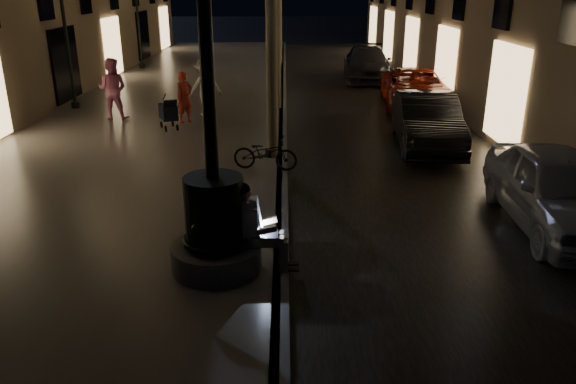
{
  "coord_description": "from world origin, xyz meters",
  "views": [
    {
      "loc": [
        0.07,
        -5.83,
        4.4
      ],
      "look_at": [
        0.12,
        3.0,
        1.09
      ],
      "focal_mm": 35.0,
      "sensor_mm": 36.0,
      "label": 1
    }
  ],
  "objects_px": {
    "car_second": "(427,121)",
    "car_rear": "(367,64)",
    "car_third": "(416,89)",
    "lamp_left_c": "(137,7)",
    "pedestrian_pink": "(113,89)",
    "lamp_curb_d": "(279,2)",
    "car_front": "(558,189)",
    "stroller": "(168,112)",
    "bicycle": "(265,153)",
    "seated_man_laptop": "(255,225)",
    "lamp_curb_a": "(269,34)",
    "lamp_left_b": "(64,19)",
    "pedestrian_red": "(185,97)",
    "pedestrian_white": "(205,87)",
    "fountain_lamppost": "(214,208)",
    "lamp_curb_c": "(277,7)",
    "lamp_curb_b": "(275,16)"
  },
  "relations": [
    {
      "from": "lamp_curb_d",
      "to": "car_third",
      "type": "xyz_separation_m",
      "value": [
        5.23,
        -17.06,
        -2.53
      ]
    },
    {
      "from": "lamp_curb_b",
      "to": "lamp_left_b",
      "type": "distance_m",
      "value": 7.38
    },
    {
      "from": "lamp_curb_c",
      "to": "lamp_left_b",
      "type": "height_order",
      "value": "same"
    },
    {
      "from": "car_front",
      "to": "lamp_left_b",
      "type": "bearing_deg",
      "value": 144.07
    },
    {
      "from": "stroller",
      "to": "fountain_lamppost",
      "type": "bearing_deg",
      "value": -98.42
    },
    {
      "from": "seated_man_laptop",
      "to": "lamp_curb_c",
      "type": "relative_size",
      "value": 0.29
    },
    {
      "from": "seated_man_laptop",
      "to": "lamp_curb_d",
      "type": "distance_m",
      "value": 30.09
    },
    {
      "from": "lamp_curb_a",
      "to": "car_front",
      "type": "distance_m",
      "value": 7.23
    },
    {
      "from": "pedestrian_red",
      "to": "lamp_curb_d",
      "type": "bearing_deg",
      "value": 38.33
    },
    {
      "from": "stroller",
      "to": "car_second",
      "type": "height_order",
      "value": "car_second"
    },
    {
      "from": "lamp_curb_d",
      "to": "pedestrian_pink",
      "type": "height_order",
      "value": "lamp_curb_d"
    },
    {
      "from": "lamp_curb_a",
      "to": "lamp_left_b",
      "type": "xyz_separation_m",
      "value": [
        -7.1,
        6.0,
        0.0
      ]
    },
    {
      "from": "lamp_left_b",
      "to": "bicycle",
      "type": "distance_m",
      "value": 10.29
    },
    {
      "from": "lamp_curb_c",
      "to": "lamp_curb_b",
      "type": "bearing_deg",
      "value": -90.0
    },
    {
      "from": "lamp_curb_b",
      "to": "lamp_curb_c",
      "type": "height_order",
      "value": "same"
    },
    {
      "from": "car_front",
      "to": "pedestrian_white",
      "type": "height_order",
      "value": "pedestrian_white"
    },
    {
      "from": "seated_man_laptop",
      "to": "car_second",
      "type": "distance_m",
      "value": 8.75
    },
    {
      "from": "car_rear",
      "to": "fountain_lamppost",
      "type": "bearing_deg",
      "value": -100.33
    },
    {
      "from": "seated_man_laptop",
      "to": "car_third",
      "type": "height_order",
      "value": "seated_man_laptop"
    },
    {
      "from": "pedestrian_red",
      "to": "pedestrian_white",
      "type": "xyz_separation_m",
      "value": [
        0.48,
        1.17,
        0.12
      ]
    },
    {
      "from": "seated_man_laptop",
      "to": "car_third",
      "type": "relative_size",
      "value": 0.28
    },
    {
      "from": "lamp_curb_a",
      "to": "pedestrian_red",
      "type": "xyz_separation_m",
      "value": [
        -2.8,
        3.78,
        -2.23
      ]
    },
    {
      "from": "car_third",
      "to": "car_rear",
      "type": "xyz_separation_m",
      "value": [
        -0.93,
        6.42,
        0.06
      ]
    },
    {
      "from": "lamp_curb_a",
      "to": "lamp_left_c",
      "type": "height_order",
      "value": "same"
    },
    {
      "from": "fountain_lamppost",
      "to": "car_front",
      "type": "relative_size",
      "value": 1.18
    },
    {
      "from": "lamp_left_c",
      "to": "pedestrian_pink",
      "type": "xyz_separation_m",
      "value": [
        1.92,
        -11.73,
        -2.05
      ]
    },
    {
      "from": "pedestrian_pink",
      "to": "lamp_left_b",
      "type": "bearing_deg",
      "value": -37.38
    },
    {
      "from": "lamp_curb_a",
      "to": "lamp_left_b",
      "type": "distance_m",
      "value": 9.3
    },
    {
      "from": "lamp_curb_d",
      "to": "car_front",
      "type": "height_order",
      "value": "lamp_curb_d"
    },
    {
      "from": "fountain_lamppost",
      "to": "lamp_curb_b",
      "type": "bearing_deg",
      "value": 87.14
    },
    {
      "from": "lamp_curb_d",
      "to": "bicycle",
      "type": "xyz_separation_m",
      "value": [
        -0.1,
        -25.06,
        -2.63
      ]
    },
    {
      "from": "lamp_curb_d",
      "to": "pedestrian_red",
      "type": "bearing_deg",
      "value": -97.87
    },
    {
      "from": "car_second",
      "to": "lamp_left_b",
      "type": "bearing_deg",
      "value": 164.09
    },
    {
      "from": "bicycle",
      "to": "seated_man_laptop",
      "type": "bearing_deg",
      "value": -169.91
    },
    {
      "from": "lamp_curb_c",
      "to": "car_rear",
      "type": "relative_size",
      "value": 0.91
    },
    {
      "from": "lamp_curb_b",
      "to": "car_second",
      "type": "bearing_deg",
      "value": -56.04
    },
    {
      "from": "stroller",
      "to": "bicycle",
      "type": "xyz_separation_m",
      "value": [
        3.05,
        -3.92,
        -0.13
      ]
    },
    {
      "from": "fountain_lamppost",
      "to": "lamp_curb_d",
      "type": "height_order",
      "value": "fountain_lamppost"
    },
    {
      "from": "fountain_lamppost",
      "to": "pedestrian_pink",
      "type": "relative_size",
      "value": 2.65
    },
    {
      "from": "pedestrian_red",
      "to": "stroller",
      "type": "bearing_deg",
      "value": -154.9
    },
    {
      "from": "car_second",
      "to": "car_rear",
      "type": "distance_m",
      "value": 11.82
    },
    {
      "from": "lamp_curb_a",
      "to": "pedestrian_red",
      "type": "height_order",
      "value": "lamp_curb_a"
    },
    {
      "from": "car_second",
      "to": "pedestrian_white",
      "type": "bearing_deg",
      "value": 158.27
    },
    {
      "from": "car_third",
      "to": "car_rear",
      "type": "bearing_deg",
      "value": 104.05
    },
    {
      "from": "lamp_left_c",
      "to": "stroller",
      "type": "height_order",
      "value": "lamp_left_c"
    },
    {
      "from": "seated_man_laptop",
      "to": "car_third",
      "type": "xyz_separation_m",
      "value": [
        5.32,
        12.94,
        -0.23
      ]
    },
    {
      "from": "lamp_curb_b",
      "to": "bicycle",
      "type": "relative_size",
      "value": 3.12
    },
    {
      "from": "fountain_lamppost",
      "to": "lamp_left_b",
      "type": "relative_size",
      "value": 1.08
    },
    {
      "from": "lamp_curb_d",
      "to": "car_rear",
      "type": "height_order",
      "value": "lamp_curb_d"
    },
    {
      "from": "pedestrian_pink",
      "to": "lamp_left_c",
      "type": "bearing_deg",
      "value": -75.94
    }
  ]
}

